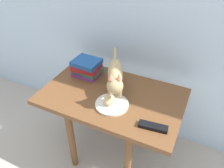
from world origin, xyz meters
The scene contains 7 objects.
ground_plane centered at (0.00, 0.00, 0.00)m, with size 6.00×6.00×0.00m, color #B2A899.
side_table centered at (0.00, 0.00, 0.49)m, with size 0.86×0.53×0.57m.
plate centered at (0.04, -0.09, 0.57)m, with size 0.19×0.19×0.01m, color silver.
bread_roll centered at (0.03, -0.09, 0.61)m, with size 0.08×0.06×0.05m, color #E0BC7A.
cat centered at (0.01, 0.02, 0.70)m, with size 0.24×0.44×0.23m.
book_stack centered at (-0.24, 0.12, 0.63)m, with size 0.19×0.17×0.12m.
tv_remote centered at (0.31, -0.15, 0.58)m, with size 0.15×0.04×0.02m, color black.
Camera 1 is at (0.45, -0.95, 1.42)m, focal length 35.57 mm.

